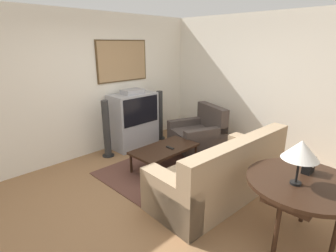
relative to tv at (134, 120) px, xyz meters
The scene contains 14 objects.
ground_plane 2.06m from the tv, 114.69° to the right, with size 12.00×12.00×0.00m, color #8E6642.
wall_back 1.17m from the tv, 157.44° to the left, with size 12.00×0.10×2.70m.
wall_right 2.66m from the tv, 44.80° to the right, with size 0.06×12.00×2.70m.
area_rug 1.40m from the tv, 104.14° to the right, with size 2.06×1.55×0.01m.
tv is the anchor object (origin of this frame).
couch 2.46m from the tv, 97.63° to the right, with size 2.17×1.02×0.94m.
armchair 1.41m from the tv, 46.78° to the right, with size 1.22×1.22×0.87m.
coffee_table 1.27m from the tv, 102.73° to the right, with size 1.19×0.62×0.38m.
console_table 3.57m from the tv, 98.14° to the right, with size 1.15×1.15×0.75m.
table_lamp 3.59m from the tv, 100.25° to the right, with size 0.36×0.36×0.48m.
mantel_clock 3.52m from the tv, 94.44° to the right, with size 0.17×0.10×0.18m.
remote 1.33m from the tv, 99.93° to the right, with size 0.05×0.16×0.02m.
speaker_tower_left 0.71m from the tv, behind, with size 0.23×0.23×1.11m.
speaker_tower_right 0.71m from the tv, ahead, with size 0.23×0.23×1.11m.
Camera 1 is at (-2.42, -2.45, 2.14)m, focal length 28.00 mm.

